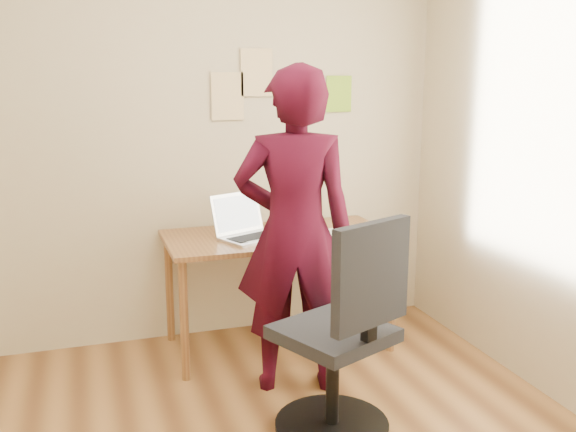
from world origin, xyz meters
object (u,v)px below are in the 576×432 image
object	(u,v)px
laptop	(248,229)
person	(294,232)
desk	(278,247)
phone	(317,239)
office_chair	(344,345)

from	to	relation	value
laptop	person	bearing A→B (deg)	-100.48
desk	phone	size ratio (longest dim) A/B	9.67
phone	person	bearing A→B (deg)	-157.93
laptop	office_chair	world-z (taller)	office_chair
laptop	person	xyz separation A→B (m)	(0.12, -0.52, 0.09)
desk	office_chair	bearing A→B (deg)	-91.10
phone	desk	bearing A→B (deg)	100.20
laptop	phone	world-z (taller)	laptop
office_chair	person	xyz separation A→B (m)	(-0.06, 0.56, 0.42)
phone	office_chair	world-z (taller)	office_chair
desk	phone	distance (m)	0.29
phone	person	distance (m)	0.45
desk	person	distance (m)	0.60
laptop	phone	xyz separation A→B (m)	(0.38, -0.18, -0.05)
desk	laptop	distance (m)	0.25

